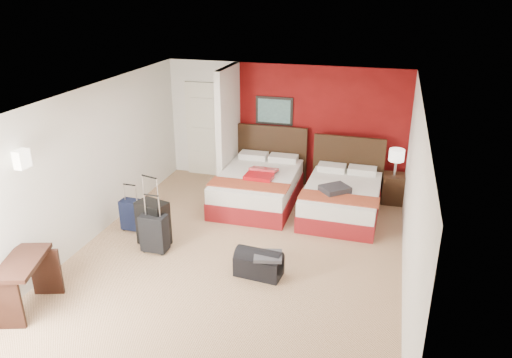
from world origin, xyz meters
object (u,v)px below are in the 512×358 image
(suitcase_black, at_px, (153,225))
(duffel_bag, at_px, (259,265))
(bed_right, at_px, (341,201))
(suitcase_charcoal, at_px, (154,234))
(bed_left, at_px, (258,188))
(table_lamp, at_px, (396,162))
(red_suitcase_open, at_px, (261,174))
(nightstand, at_px, (393,188))
(desk, at_px, (26,285))
(suitcase_navy, at_px, (133,216))

(suitcase_black, xyz_separation_m, duffel_bag, (1.87, -0.39, -0.20))
(bed_right, xyz_separation_m, duffel_bag, (-0.93, -2.33, -0.11))
(suitcase_charcoal, xyz_separation_m, duffel_bag, (1.77, -0.21, -0.13))
(bed_left, relative_size, suitcase_charcoal, 3.40)
(bed_right, xyz_separation_m, table_lamp, (0.90, 0.85, 0.54))
(red_suitcase_open, relative_size, nightstand, 1.24)
(bed_right, relative_size, nightstand, 3.32)
(bed_right, bearing_deg, nightstand, 44.44)
(table_lamp, relative_size, suitcase_charcoal, 0.85)
(red_suitcase_open, distance_m, desk, 4.46)
(bed_right, relative_size, suitcase_black, 2.58)
(bed_left, relative_size, desk, 2.28)
(bed_left, relative_size, bed_right, 1.08)
(table_lamp, height_order, suitcase_charcoal, table_lamp)
(red_suitcase_open, bearing_deg, bed_right, 1.88)
(bed_right, xyz_separation_m, desk, (-3.59, -3.94, 0.09))
(bed_left, bearing_deg, nightstand, 16.24)
(red_suitcase_open, height_order, suitcase_charcoal, red_suitcase_open)
(suitcase_black, bearing_deg, bed_left, 75.12)
(bed_right, distance_m, suitcase_charcoal, 3.43)
(suitcase_black, xyz_separation_m, suitcase_navy, (-0.60, 0.39, -0.11))
(bed_right, bearing_deg, suitcase_navy, -154.21)
(table_lamp, height_order, suitcase_navy, table_lamp)
(bed_left, xyz_separation_m, bed_right, (1.62, -0.10, -0.02))
(suitcase_black, xyz_separation_m, suitcase_charcoal, (0.10, -0.17, -0.07))
(suitcase_navy, bearing_deg, bed_right, 26.75)
(red_suitcase_open, xyz_separation_m, suitcase_black, (-1.28, -1.95, -0.29))
(nightstand, height_order, suitcase_navy, nightstand)
(suitcase_charcoal, relative_size, duffel_bag, 0.89)
(table_lamp, bearing_deg, desk, -133.14)
(table_lamp, bearing_deg, nightstand, 0.00)
(nightstand, distance_m, suitcase_charcoal, 4.66)
(suitcase_black, relative_size, desk, 0.82)
(suitcase_charcoal, bearing_deg, suitcase_black, 120.48)
(suitcase_black, bearing_deg, nightstand, 52.10)
(bed_left, distance_m, desk, 4.49)
(bed_right, relative_size, table_lamp, 3.71)
(bed_left, bearing_deg, suitcase_navy, -137.25)
(suitcase_black, distance_m, duffel_bag, 1.92)
(nightstand, relative_size, duffel_bag, 0.85)
(desk, bearing_deg, table_lamp, 29.54)
(suitcase_black, distance_m, suitcase_charcoal, 0.21)
(red_suitcase_open, height_order, table_lamp, table_lamp)
(suitcase_navy, bearing_deg, nightstand, 31.35)
(bed_right, height_order, table_lamp, table_lamp)
(nightstand, bearing_deg, red_suitcase_open, -162.25)
(red_suitcase_open, height_order, suitcase_black, suitcase_black)
(nightstand, distance_m, duffel_bag, 3.66)
(bed_right, distance_m, table_lamp, 1.35)
(bed_left, xyz_separation_m, duffel_bag, (0.69, -2.43, -0.13))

